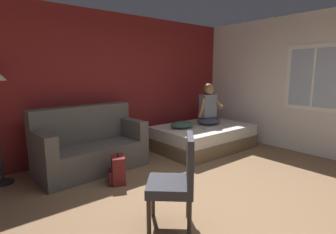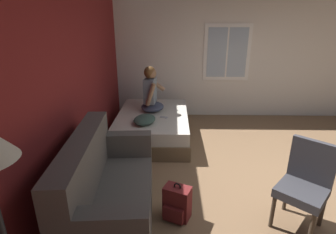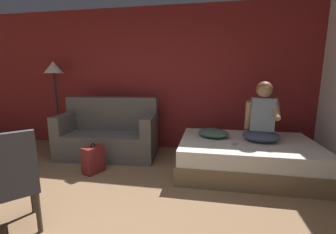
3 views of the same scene
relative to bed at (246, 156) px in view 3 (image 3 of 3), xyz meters
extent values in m
cube|color=maroon|center=(-1.69, 1.00, 1.11)|extent=(10.97, 0.16, 2.70)
cube|color=brown|center=(0.00, 0.00, -0.11)|extent=(2.01, 1.37, 0.26)
cube|color=beige|center=(0.00, 0.00, 0.13)|extent=(1.95, 1.33, 0.22)
cube|color=#514C47|center=(-2.33, 0.24, -0.02)|extent=(1.75, 0.92, 0.44)
cube|color=#514C47|center=(-2.36, 0.54, 0.50)|extent=(1.71, 0.36, 0.60)
cube|color=#514C47|center=(-3.09, 0.18, 0.36)|extent=(0.24, 0.81, 0.32)
cube|color=#514C47|center=(-1.58, 0.30, 0.36)|extent=(0.24, 0.81, 0.32)
cylinder|color=#382D23|center=(-2.38, -1.49, -0.04)|extent=(0.04, 0.04, 0.40)
cylinder|color=#382D23|center=(-2.09, -1.76, -0.04)|extent=(0.04, 0.04, 0.40)
cube|color=#333338|center=(-2.37, -1.77, 0.21)|extent=(0.65, 0.65, 0.10)
cube|color=#333338|center=(-2.22, -1.90, 0.50)|extent=(0.35, 0.38, 0.48)
ellipsoid|color=#383D51|center=(0.19, 0.02, 0.32)|extent=(0.57, 0.50, 0.16)
cube|color=slate|center=(0.20, 0.06, 0.64)|extent=(0.35, 0.24, 0.48)
cylinder|color=#936B4C|center=(-0.01, 0.03, 0.62)|extent=(0.11, 0.22, 0.44)
cylinder|color=#936B4C|center=(0.35, -0.05, 0.74)|extent=(0.13, 0.38, 0.29)
sphere|color=#936B4C|center=(0.19, 0.04, 0.99)|extent=(0.21, 0.21, 0.21)
ellipsoid|color=brown|center=(0.20, 0.06, 1.00)|extent=(0.25, 0.25, 0.23)
cube|color=maroon|center=(-2.25, -0.45, -0.04)|extent=(0.28, 0.35, 0.40)
cube|color=maroon|center=(-2.35, -0.41, -0.13)|extent=(0.14, 0.24, 0.18)
torus|color=black|center=(-2.25, -0.45, 0.18)|extent=(0.05, 0.09, 0.09)
ellipsoid|color=#385147|center=(-0.50, 0.10, 0.31)|extent=(0.55, 0.47, 0.14)
cube|color=#B7B7BC|center=(-0.20, -0.22, 0.25)|extent=(0.12, 0.16, 0.01)
cylinder|color=black|center=(-3.56, 0.59, -0.22)|extent=(0.28, 0.28, 0.03)
cylinder|color=black|center=(-3.56, 0.59, 0.52)|extent=(0.04, 0.04, 1.45)
cone|color=beige|center=(-3.56, 0.59, 1.35)|extent=(0.36, 0.36, 0.22)
camera|label=1|loc=(-3.97, -3.70, 1.36)|focal=28.00mm
camera|label=2|loc=(-4.73, -0.40, 1.92)|focal=28.00mm
camera|label=3|loc=(-0.58, -3.38, 1.21)|focal=24.00mm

